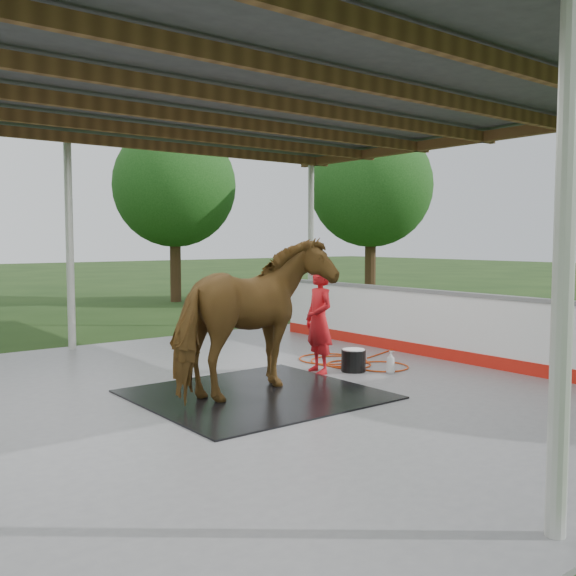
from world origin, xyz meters
TOP-DOWN VIEW (x-y plane):
  - ground at (0.00, 0.00)m, footprint 100.00×100.00m
  - concrete_slab at (0.00, 0.00)m, footprint 12.00×10.00m
  - pavilion_structure at (0.00, -0.00)m, footprint 12.60×10.60m
  - dasher_board at (4.60, 0.00)m, footprint 0.16×8.00m
  - tree_belt at (0.30, 0.90)m, footprint 28.00×28.00m
  - rubber_mat at (0.66, -0.22)m, footprint 2.86×2.68m
  - horse at (0.66, -0.22)m, footprint 2.59×1.67m
  - handler at (2.21, 0.34)m, footprint 0.48×0.64m
  - wash_bucket at (2.69, 0.09)m, footprint 0.37×0.37m
  - soap_bottle_a at (3.03, -0.36)m, footprint 0.16×0.16m
  - soap_bottle_b at (3.05, -0.33)m, footprint 0.13×0.13m
  - hose_coil at (3.09, 0.65)m, footprint 2.29×1.92m

SIDE VIEW (x-z plane):
  - ground at x=0.00m, z-range 0.00..0.00m
  - concrete_slab at x=0.00m, z-range 0.00..0.05m
  - rubber_mat at x=0.66m, z-range 0.05..0.07m
  - hose_coil at x=3.09m, z-range 0.05..0.07m
  - soap_bottle_b at x=3.05m, z-range 0.05..0.26m
  - soap_bottle_a at x=3.03m, z-range 0.05..0.39m
  - wash_bucket at x=2.69m, z-range 0.05..0.40m
  - dasher_board at x=4.60m, z-range 0.02..1.17m
  - handler at x=2.21m, z-range 0.05..1.65m
  - horse at x=0.66m, z-range 0.07..2.09m
  - tree_belt at x=0.30m, z-range 0.89..6.69m
  - pavilion_structure at x=0.00m, z-range 1.94..5.99m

